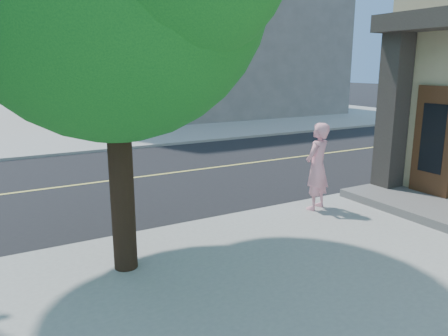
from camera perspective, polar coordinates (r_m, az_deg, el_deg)
sidewalk_ne at (r=32.02m, az=-6.20°, el=7.37°), size 29.00×25.00×0.12m
filler_ne at (r=32.76m, az=-6.04°, el=19.88°), size 18.00×16.00×14.00m
man_on_phone at (r=9.80m, az=12.12°, el=0.19°), size 0.83×0.69×1.94m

